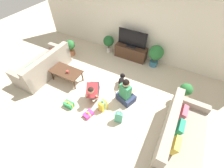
% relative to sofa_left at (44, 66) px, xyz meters
% --- Properties ---
extents(ground_plane, '(16.00, 16.00, 0.00)m').
position_rel_sofa_left_xyz_m(ground_plane, '(2.38, -0.06, -0.30)').
color(ground_plane, beige).
extents(wall_back, '(8.40, 0.06, 2.60)m').
position_rel_sofa_left_xyz_m(wall_back, '(2.38, 2.57, 1.00)').
color(wall_back, beige).
rests_on(wall_back, ground_plane).
extents(sofa_left, '(0.92, 1.99, 0.85)m').
position_rel_sofa_left_xyz_m(sofa_left, '(0.00, 0.00, 0.00)').
color(sofa_left, gray).
rests_on(sofa_left, ground_plane).
extents(sofa_right, '(0.92, 1.99, 0.85)m').
position_rel_sofa_left_xyz_m(sofa_right, '(4.76, -0.35, 0.00)').
color(sofa_right, gray).
rests_on(sofa_right, ground_plane).
extents(coffee_table, '(1.07, 0.56, 0.42)m').
position_rel_sofa_left_xyz_m(coffee_table, '(0.96, 0.08, 0.08)').
color(coffee_table, '#472D1E').
rests_on(coffee_table, ground_plane).
extents(tv_console, '(1.26, 0.41, 0.52)m').
position_rel_sofa_left_xyz_m(tv_console, '(2.38, 2.30, -0.04)').
color(tv_console, '#472D1E').
rests_on(tv_console, ground_plane).
extents(tv, '(1.11, 0.20, 0.66)m').
position_rel_sofa_left_xyz_m(tv, '(2.38, 2.30, 0.51)').
color(tv, black).
rests_on(tv, tv_console).
extents(potted_plant_corner_right, '(0.36, 0.36, 0.71)m').
position_rel_sofa_left_xyz_m(potted_plant_corner_right, '(4.62, 1.00, 0.09)').
color(potted_plant_corner_right, '#A36042').
rests_on(potted_plant_corner_right, ground_plane).
extents(potted_plant_back_left, '(0.43, 0.43, 0.72)m').
position_rel_sofa_left_xyz_m(potted_plant_back_left, '(1.40, 2.25, 0.17)').
color(potted_plant_back_left, beige).
rests_on(potted_plant_back_left, ground_plane).
extents(potted_plant_back_right, '(0.53, 0.53, 0.86)m').
position_rel_sofa_left_xyz_m(potted_plant_back_right, '(3.36, 2.25, 0.24)').
color(potted_plant_back_right, '#336B84').
rests_on(potted_plant_back_right, ground_plane).
extents(potted_plant_corner_left, '(0.37, 0.37, 0.66)m').
position_rel_sofa_left_xyz_m(potted_plant_corner_left, '(0.14, 1.34, 0.10)').
color(potted_plant_corner_left, '#A36042').
rests_on(potted_plant_corner_left, ground_plane).
extents(person_kneeling, '(0.60, 0.80, 0.74)m').
position_rel_sofa_left_xyz_m(person_kneeling, '(2.17, -0.13, 0.02)').
color(person_kneeling, '#23232D').
rests_on(person_kneeling, ground_plane).
extents(person_sitting, '(0.63, 0.59, 0.92)m').
position_rel_sofa_left_xyz_m(person_sitting, '(3.10, 0.20, 0.05)').
color(person_sitting, '#283351').
rests_on(person_sitting, ground_plane).
extents(dog, '(0.25, 0.54, 0.37)m').
position_rel_sofa_left_xyz_m(dog, '(2.71, 0.74, -0.06)').
color(dog, black).
rests_on(dog, ground_plane).
extents(gift_box_a, '(0.30, 0.18, 0.23)m').
position_rel_sofa_left_xyz_m(gift_box_a, '(1.70, -0.79, -0.21)').
color(gift_box_a, '#2D934C').
rests_on(gift_box_a, ground_plane).
extents(gift_box_b, '(0.26, 0.31, 0.17)m').
position_rel_sofa_left_xyz_m(gift_box_b, '(2.40, -0.78, -0.24)').
color(gift_box_b, '#CC3389').
rests_on(gift_box_b, ground_plane).
extents(gift_box_c, '(0.20, 0.24, 0.39)m').
position_rel_sofa_left_xyz_m(gift_box_c, '(2.65, -0.40, -0.13)').
color(gift_box_c, yellow).
rests_on(gift_box_c, ground_plane).
extents(gift_bag_a, '(0.23, 0.16, 0.41)m').
position_rel_sofa_left_xyz_m(gift_bag_a, '(3.23, -0.53, -0.10)').
color(gift_bag_a, '#4CA384').
rests_on(gift_bag_a, ground_plane).
extents(mug, '(0.12, 0.08, 0.09)m').
position_rel_sofa_left_xyz_m(mug, '(1.08, 0.04, 0.17)').
color(mug, '#B23D38').
rests_on(mug, coffee_table).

